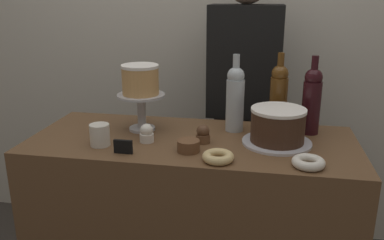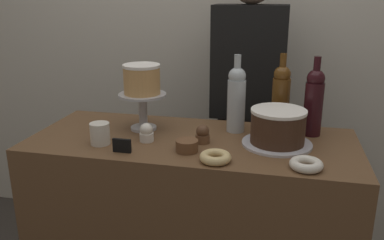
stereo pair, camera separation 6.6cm
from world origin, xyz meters
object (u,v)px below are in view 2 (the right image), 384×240
Objects in this scene: price_sign_chalkboard at (122,146)px; barista_figure at (247,116)px; wine_bottle_amber at (281,96)px; white_layer_cake at (142,79)px; chocolate_round_cake at (278,126)px; cupcake_chocolate at (203,134)px; wine_bottle_dark_red at (314,101)px; donut_glazed at (215,157)px; cake_stand_pedestal at (143,106)px; wine_bottle_clear at (236,98)px; donut_sugar at (306,164)px; cookie_stack at (187,146)px; coffee_cup_ceramic at (100,134)px; cupcake_vanilla at (147,133)px.

price_sign_chalkboard is 0.04× the size of barista_figure.
barista_figure is at bearing 117.67° from wine_bottle_amber.
white_layer_cake is 0.59m from chocolate_round_cake.
barista_figure is (0.12, 0.57, -0.09)m from cupcake_chocolate.
wine_bottle_dark_red reaches higher than donut_glazed.
wine_bottle_dark_red is at bearing 48.53° from chocolate_round_cake.
cake_stand_pedestal reaches higher than cupcake_chocolate.
wine_bottle_clear is 0.23m from cupcake_chocolate.
wine_bottle_clear is 2.91× the size of donut_sugar.
cookie_stack is at bearing -111.05° from cupcake_chocolate.
cupcake_chocolate is at bearing -122.28° from wine_bottle_clear.
cookie_stack is at bearing -147.25° from wine_bottle_dark_red.
wine_bottle_amber is at bearing -62.33° from barista_figure.
coffee_cup_ceramic is (-0.10, -0.21, -0.06)m from cake_stand_pedestal.
coffee_cup_ceramic is (-0.35, 0.00, 0.02)m from cookie_stack.
donut_glazed is (0.36, -0.28, -0.09)m from cake_stand_pedestal.
cookie_stack is at bearing -133.09° from wine_bottle_amber.
cupcake_vanilla is 0.66× the size of donut_sugar.
cupcake_chocolate is 0.32m from price_sign_chalkboard.
cookie_stack is (-0.32, -0.14, -0.05)m from chocolate_round_cake.
cupcake_vanilla is at bearing -148.32° from wine_bottle_clear.
cupcake_vanilla is at bearing -151.16° from wine_bottle_amber.
white_layer_cake is 0.10× the size of barista_figure.
cake_stand_pedestal is at bearing 173.53° from chocolate_round_cake.
coffee_cup_ceramic is at bearing -159.88° from wine_bottle_dark_red.
wine_bottle_dark_red is 3.83× the size of coffee_cup_ceramic.
coffee_cup_ceramic is at bearing -116.86° from white_layer_cake.
donut_glazed is at bearing -25.00° from cupcake_vanilla.
cookie_stack is at bearing -118.38° from wine_bottle_clear.
white_layer_cake is 2.22× the size of price_sign_chalkboard.
wine_bottle_dark_red is 0.38m from donut_sugar.
donut_glazed is (-0.34, -0.37, -0.13)m from wine_bottle_dark_red.
cake_stand_pedestal is at bearing 157.96° from donut_sugar.
wine_bottle_clear reaches higher than price_sign_chalkboard.
coffee_cup_ceramic is (-0.12, 0.06, 0.02)m from price_sign_chalkboard.
cupcake_vanilla is 0.18m from coffee_cup_ceramic.
cake_stand_pedestal reaches higher than chocolate_round_cake.
chocolate_round_cake is 0.23m from wine_bottle_clear.
white_layer_cake is 0.35m from cupcake_chocolate.
barista_figure reaches higher than donut_sugar.
cake_stand_pedestal is 0.28m from price_sign_chalkboard.
donut_sugar is at bearing -50.34° from wine_bottle_clear.
coffee_cup_ceramic is at bearing 175.28° from donut_sugar.
donut_sugar is at bearing -23.01° from cupcake_chocolate.
donut_sugar is at bearing -4.72° from coffee_cup_ceramic.
wine_bottle_dark_red reaches higher than price_sign_chalkboard.
donut_glazed is 0.47m from coffee_cup_ceramic.
cupcake_vanilla is at bearing 158.83° from cookie_stack.
wine_bottle_dark_red reaches higher than coffee_cup_ceramic.
cupcake_vanilla is (0.06, -0.14, -0.19)m from white_layer_cake.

